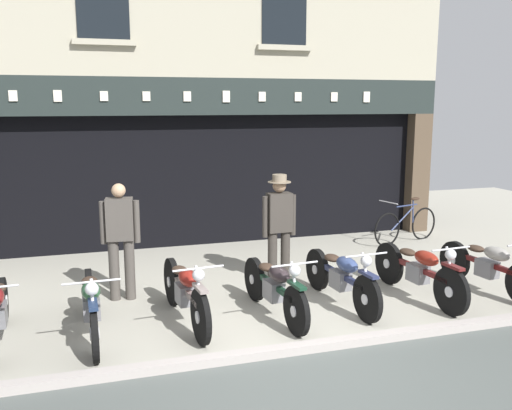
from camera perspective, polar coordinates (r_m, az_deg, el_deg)
ground at (r=5.80m, az=8.55°, el=-19.34°), size 22.00×22.00×0.18m
shop_facade at (r=12.78m, az=-6.93°, el=5.14°), size 10.30×4.42×6.04m
motorcycle_left at (r=7.15m, az=-16.53°, el=-9.68°), size 0.62×2.08×0.92m
motorcycle_center_left at (r=7.33m, az=-7.26°, el=-8.73°), size 0.62×2.10×0.93m
motorcycle_center at (r=7.48m, az=1.92°, el=-8.37°), size 0.62×1.99×0.91m
motorcycle_center_right at (r=8.00m, az=8.74°, el=-7.24°), size 0.62×2.04×0.91m
motorcycle_right at (r=8.49m, az=16.35°, el=-6.43°), size 0.62×2.10×0.93m
motorcycle_far_right at (r=9.16m, az=22.73°, el=-5.70°), size 0.62×1.98×0.90m
salesman_left at (r=8.22m, az=-13.72°, el=-3.10°), size 0.56×0.27×1.71m
shopkeeper_center at (r=8.80m, az=2.38°, el=-1.80°), size 0.56×0.36×1.73m
advert_board_near at (r=11.62m, az=2.32°, el=4.21°), size 0.67×0.03×1.03m
advert_board_far at (r=11.96m, az=6.53°, el=4.47°), size 0.75×0.03×1.06m
leaning_bicycle at (r=11.83m, az=15.14°, el=-1.95°), size 1.70×0.63×0.94m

